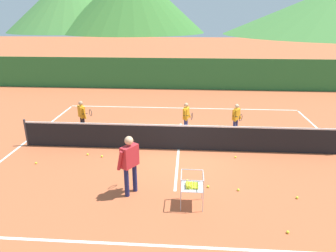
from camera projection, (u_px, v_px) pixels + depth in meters
ground_plane at (179, 150)px, 11.29m from camera, size 120.00×120.00×0.00m
line_baseline_near at (170, 246)px, 6.57m from camera, size 12.09×0.08×0.01m
line_baseline_far at (182, 108)px, 16.30m from camera, size 12.09×0.08×0.01m
line_sideline_west at (22, 145)px, 11.68m from camera, size 0.08×10.39×0.01m
line_service_center at (179, 149)px, 11.29m from camera, size 0.08×5.71×0.01m
tennis_net at (179, 137)px, 11.12m from camera, size 11.65×0.08×1.05m
instructor at (130, 160)px, 8.18m from camera, size 0.58×0.84×1.72m
student_0 at (82, 114)px, 12.68m from camera, size 0.68×0.54×1.38m
student_1 at (186, 115)px, 12.57m from camera, size 0.42×0.69×1.33m
student_2 at (236, 116)px, 12.50m from camera, size 0.44×0.71×1.30m
ball_cart at (191, 185)px, 7.81m from camera, size 0.58×0.58×0.90m
tennis_ball_0 at (238, 190)px, 8.63m from camera, size 0.07×0.07×0.07m
tennis_ball_1 at (88, 154)px, 10.82m from camera, size 0.07×0.07×0.07m
tennis_ball_2 at (297, 198)px, 8.27m from camera, size 0.07×0.07×0.07m
tennis_ball_4 at (288, 232)px, 6.95m from camera, size 0.07×0.07×0.07m
tennis_ball_5 at (102, 156)px, 10.68m from camera, size 0.07×0.07×0.07m
tennis_ball_6 at (208, 187)px, 8.80m from camera, size 0.07×0.07×0.07m
tennis_ball_7 at (36, 163)px, 10.19m from camera, size 0.07×0.07×0.07m
tennis_ball_10 at (235, 157)px, 10.62m from camera, size 0.07×0.07×0.07m
windscreen_fence at (184, 74)px, 20.09m from camera, size 26.60×0.08×2.06m
hill_2 at (71, 3)px, 88.04m from camera, size 36.89×36.89×15.92m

